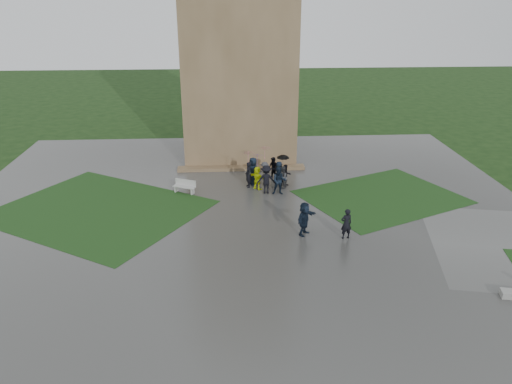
{
  "coord_description": "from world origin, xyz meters",
  "views": [
    {
      "loc": [
        -0.92,
        -22.91,
        11.88
      ],
      "look_at": [
        0.62,
        3.36,
        1.2
      ],
      "focal_mm": 35.0,
      "sensor_mm": 36.0,
      "label": 1
    }
  ],
  "objects": [
    {
      "name": "pedestrian_near",
      "position": [
        5.02,
        -0.31,
        0.84
      ],
      "size": [
        0.67,
        0.51,
        1.63
      ],
      "primitive_type": "imported",
      "rotation": [
        0.0,
        0.0,
        3.36
      ],
      "color": "black",
      "rests_on": "plaza"
    },
    {
      "name": "bench",
      "position": [
        -3.68,
        6.44,
        0.45
      ],
      "size": [
        1.49,
        0.99,
        0.83
      ],
      "rotation": [
        0.0,
        0.0,
        -0.42
      ],
      "color": "#A7A6A2",
      "rests_on": "plaza"
    },
    {
      "name": "plaza",
      "position": [
        0.0,
        2.0,
        0.01
      ],
      "size": [
        34.0,
        34.0,
        0.02
      ],
      "primitive_type": "cube",
      "color": "#363633",
      "rests_on": "ground"
    },
    {
      "name": "tower_plinth",
      "position": [
        0.0,
        10.6,
        0.13
      ],
      "size": [
        9.0,
        0.8,
        0.22
      ],
      "primitive_type": "cube",
      "color": "brown",
      "rests_on": "plaza"
    },
    {
      "name": "lawn_inset_left",
      "position": [
        -8.5,
        4.0,
        0.03
      ],
      "size": [
        14.1,
        13.46,
        0.01
      ],
      "primitive_type": "cube",
      "rotation": [
        0.0,
        0.0,
        -0.56
      ],
      "color": "#143312",
      "rests_on": "plaza"
    },
    {
      "name": "ground",
      "position": [
        0.0,
        0.0,
        0.0
      ],
      "size": [
        120.0,
        120.0,
        0.0
      ],
      "primitive_type": "plane",
      "color": "black"
    },
    {
      "name": "tower",
      "position": [
        0.0,
        15.0,
        9.0
      ],
      "size": [
        8.0,
        8.0,
        18.0
      ],
      "primitive_type": "cube",
      "color": "brown",
      "rests_on": "ground"
    },
    {
      "name": "lawn_inset_right",
      "position": [
        8.5,
        5.0,
        0.03
      ],
      "size": [
        11.12,
        10.15,
        0.01
      ],
      "primitive_type": "cube",
      "rotation": [
        0.0,
        0.0,
        0.44
      ],
      "color": "#143312",
      "rests_on": "plaza"
    },
    {
      "name": "visitor_cluster",
      "position": [
        1.44,
        7.06,
        1.16
      ],
      "size": [
        3.31,
        3.46,
        2.57
      ],
      "color": "black",
      "rests_on": "plaza"
    },
    {
      "name": "pedestrian_mid",
      "position": [
        2.95,
        0.25,
        0.92
      ],
      "size": [
        1.47,
        1.69,
        1.8
      ],
      "primitive_type": "imported",
      "rotation": [
        0.0,
        0.0,
        0.93
      ],
      "color": "black",
      "rests_on": "plaza"
    }
  ]
}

